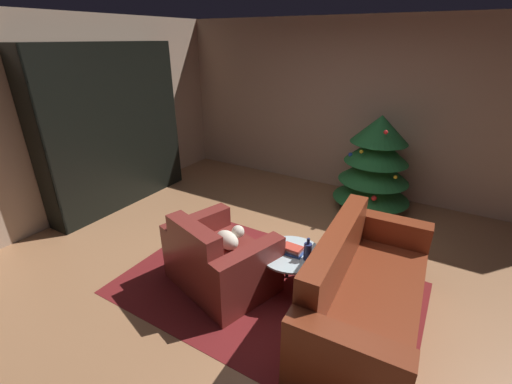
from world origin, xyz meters
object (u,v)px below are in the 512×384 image
Objects in this scene: bottle_on_table at (308,251)px; decorated_tree at (375,164)px; armchair_red at (219,261)px; coffee_table at (291,257)px; couch_red at (362,295)px; bookshelf_unit at (122,129)px; book_stack_on_table at (292,250)px.

bottle_on_table is 0.16× the size of decorated_tree.
coffee_table is (0.64, 0.31, 0.09)m from armchair_red.
bottle_on_table is at bearing -91.80° from decorated_tree.
armchair_red is at bearing -170.88° from couch_red.
bookshelf_unit is 3.94m from couch_red.
couch_red reaches higher than coffee_table.
decorated_tree is (0.88, 2.53, 0.41)m from armchair_red.
decorated_tree is at bearing 25.27° from bookshelf_unit.
coffee_table is 2.26m from decorated_tree.
bookshelf_unit is 2.74m from armchair_red.
couch_red reaches higher than book_stack_on_table.
armchair_red is 0.89m from bottle_on_table.
decorated_tree is at bearing 101.80° from couch_red.
bookshelf_unit is 1.92× the size of armchair_red.
bookshelf_unit reaches higher than decorated_tree.
armchair_red is 0.71m from coffee_table.
armchair_red is 1.38m from couch_red.
armchair_red is 2.71m from decorated_tree.
bookshelf_unit is at bearing 168.09° from bottle_on_table.
armchair_red reaches higher than book_stack_on_table.
armchair_red is 5.23× the size of bottle_on_table.
couch_red is 8.41× the size of bottle_on_table.
bookshelf_unit reaches higher than coffee_table.
coffee_table is at bearing 25.86° from armchair_red.
coffee_table is 0.22m from bottle_on_table.
couch_red is 2.40m from decorated_tree.
couch_red is at bearing -78.20° from decorated_tree.
couch_red is at bearing 9.12° from armchair_red.
bookshelf_unit is at bearing -154.73° from decorated_tree.
decorated_tree reaches higher than book_stack_on_table.
decorated_tree is (3.30, 1.56, -0.41)m from bookshelf_unit.
book_stack_on_table is at bearing -96.08° from decorated_tree.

